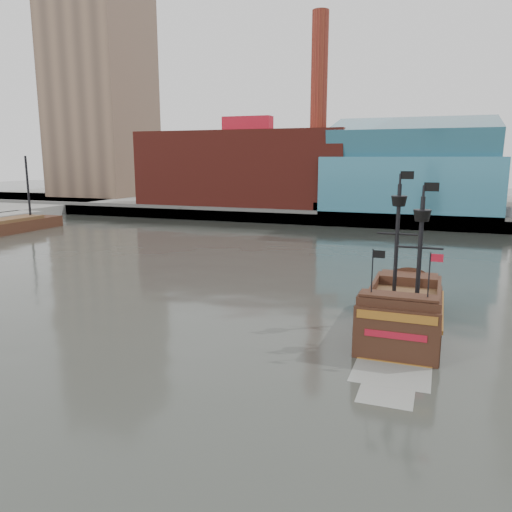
% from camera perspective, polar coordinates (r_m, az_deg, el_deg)
% --- Properties ---
extents(ground, '(400.00, 400.00, 0.00)m').
position_cam_1_polar(ground, '(30.81, -10.87, -11.40)').
color(ground, '#2B2E29').
rests_on(ground, ground).
extents(promenade_far, '(220.00, 60.00, 2.00)m').
position_cam_1_polar(promenade_far, '(117.74, 12.72, 5.58)').
color(promenade_far, slate).
rests_on(promenade_far, ground).
extents(seawall, '(220.00, 1.00, 2.60)m').
position_cam_1_polar(seawall, '(88.69, 10.23, 4.16)').
color(seawall, '#4C4C49').
rests_on(seawall, ground).
extents(skyline, '(149.00, 45.00, 62.00)m').
position_cam_1_polar(skyline, '(110.06, 15.55, 17.39)').
color(skyline, brown).
rests_on(skyline, promenade_far).
extents(pirate_ship, '(5.06, 15.57, 11.63)m').
position_cam_1_polar(pirate_ship, '(35.91, 16.42, -6.60)').
color(pirate_ship, black).
rests_on(pirate_ship, ground).
extents(docked_vessel, '(4.67, 20.29, 13.78)m').
position_cam_1_polar(docked_vessel, '(89.12, -26.56, 2.93)').
color(docked_vessel, black).
rests_on(docked_vessel, ground).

